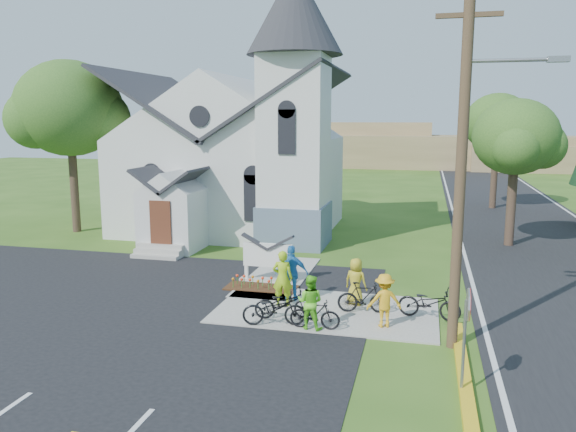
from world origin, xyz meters
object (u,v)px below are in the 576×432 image
(stop_sign, at_px, (467,319))
(bike_1, at_px, (315,314))
(cyclist_0, at_px, (283,278))
(cyclist_4, at_px, (356,281))
(bike_0, at_px, (274,309))
(bike_3, at_px, (364,297))
(cyclist_2, at_px, (292,273))
(bike_4, at_px, (429,303))
(bike_2, at_px, (284,303))
(cyclist_1, at_px, (310,302))
(church_sign, at_px, (268,256))
(cyclist_3, at_px, (384,300))
(utility_pole, at_px, (465,146))

(stop_sign, xyz_separation_m, bike_1, (-3.97, 3.00, -1.29))
(stop_sign, relative_size, bike_1, 1.67)
(cyclist_0, bearing_deg, cyclist_4, -169.45)
(bike_0, xyz_separation_m, bike_1, (1.23, 0.00, -0.05))
(bike_3, bearing_deg, cyclist_2, 67.21)
(stop_sign, relative_size, bike_0, 1.32)
(bike_3, relative_size, bike_4, 0.87)
(cyclist_2, height_order, bike_4, cyclist_2)
(stop_sign, relative_size, cyclist_2, 1.31)
(bike_4, bearing_deg, stop_sign, -160.28)
(bike_2, bearing_deg, cyclist_1, -141.19)
(church_sign, height_order, bike_3, church_sign)
(stop_sign, height_order, cyclist_3, stop_sign)
(cyclist_0, height_order, bike_0, cyclist_0)
(utility_pole, relative_size, cyclist_0, 5.45)
(cyclist_0, distance_m, cyclist_3, 3.57)
(church_sign, height_order, cyclist_1, church_sign)
(cyclist_0, relative_size, bike_0, 0.98)
(utility_pole, bearing_deg, cyclist_1, 175.76)
(stop_sign, bearing_deg, bike_3, 120.11)
(church_sign, relative_size, cyclist_1, 1.37)
(cyclist_2, distance_m, bike_2, 1.82)
(bike_1, xyz_separation_m, bike_3, (1.23, 1.73, 0.05))
(bike_3, bearing_deg, bike_1, 136.48)
(bike_0, distance_m, cyclist_3, 3.25)
(cyclist_3, relative_size, cyclist_4, 1.02)
(church_sign, bearing_deg, bike_0, -71.94)
(cyclist_1, relative_size, cyclist_2, 0.85)
(utility_pole, relative_size, bike_2, 5.49)
(cyclist_0, relative_size, cyclist_4, 1.17)
(church_sign, distance_m, cyclist_4, 4.04)
(utility_pole, height_order, cyclist_3, utility_pole)
(bike_3, bearing_deg, stop_sign, -158.00)
(bike_0, height_order, cyclist_4, cyclist_4)
(church_sign, relative_size, cyclist_4, 1.41)
(bike_4, bearing_deg, bike_2, 114.18)
(cyclist_2, bearing_deg, bike_0, 85.37)
(stop_sign, height_order, cyclist_2, stop_sign)
(cyclist_0, height_order, cyclist_1, cyclist_0)
(cyclist_1, relative_size, bike_4, 0.84)
(stop_sign, bearing_deg, cyclist_3, 118.96)
(utility_pole, bearing_deg, church_sign, 144.40)
(stop_sign, relative_size, bike_2, 1.36)
(bike_1, xyz_separation_m, cyclist_2, (-1.26, 2.38, 0.50))
(bike_0, xyz_separation_m, cyclist_2, (-0.03, 2.38, 0.45))
(bike_0, relative_size, bike_4, 0.99)
(church_sign, height_order, cyclist_0, cyclist_0)
(stop_sign, bearing_deg, church_sign, 131.88)
(bike_4, bearing_deg, cyclist_3, 138.10)
(bike_1, relative_size, cyclist_3, 0.93)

